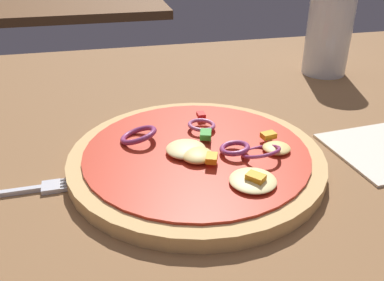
{
  "coord_description": "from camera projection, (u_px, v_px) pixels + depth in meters",
  "views": [
    {
      "loc": [
        -0.04,
        -0.38,
        0.26
      ],
      "look_at": [
        0.06,
        0.01,
        0.05
      ],
      "focal_mm": 38.88,
      "sensor_mm": 36.0,
      "label": 1
    }
  ],
  "objects": [
    {
      "name": "background_table",
      "position": [
        44.0,
        6.0,
        1.34
      ],
      "size": [
        0.76,
        0.48,
        0.03
      ],
      "color": "brown",
      "rests_on": "ground"
    },
    {
      "name": "dining_table",
      "position": [
        143.0,
        177.0,
        0.46
      ],
      "size": [
        1.36,
        0.95,
        0.03
      ],
      "color": "brown",
      "rests_on": "ground"
    },
    {
      "name": "fork",
      "position": [
        11.0,
        192.0,
        0.4
      ],
      "size": [
        0.19,
        0.02,
        0.0
      ],
      "color": "silver",
      "rests_on": "dining_table"
    },
    {
      "name": "beer_glass",
      "position": [
        328.0,
        38.0,
        0.69
      ],
      "size": [
        0.07,
        0.07,
        0.14
      ],
      "color": "silver",
      "rests_on": "dining_table"
    },
    {
      "name": "pizza",
      "position": [
        197.0,
        158.0,
        0.45
      ],
      "size": [
        0.27,
        0.27,
        0.03
      ],
      "color": "tan",
      "rests_on": "dining_table"
    }
  ]
}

